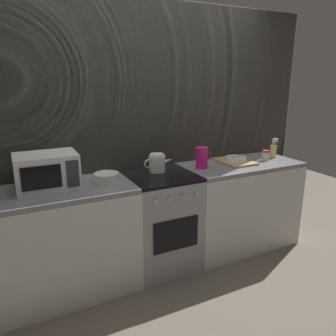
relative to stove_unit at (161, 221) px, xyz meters
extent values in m
plane|color=#6B6054|center=(0.00, 0.00, -0.45)|extent=(8.00, 8.00, 0.00)
cube|color=#B2AD9E|center=(0.00, 0.33, 0.75)|extent=(3.60, 0.05, 2.40)
cube|color=silver|center=(0.00, 0.30, 0.75)|extent=(3.58, 0.01, 2.39)
cube|color=silver|center=(-0.90, 0.00, -0.02)|extent=(1.20, 0.60, 0.86)
cube|color=gray|center=(-0.90, 0.00, 0.43)|extent=(1.20, 0.60, 0.04)
cube|color=#9E9EA3|center=(0.00, 0.00, -0.01)|extent=(0.60, 0.60, 0.87)
cube|color=black|center=(0.00, 0.00, 0.44)|extent=(0.59, 0.59, 0.03)
cube|color=black|center=(0.00, -0.30, 0.00)|extent=(0.42, 0.01, 0.28)
cylinder|color=#B7B7BC|center=(-0.19, -0.32, 0.33)|extent=(0.04, 0.02, 0.04)
cylinder|color=#B7B7BC|center=(-0.06, -0.32, 0.33)|extent=(0.04, 0.02, 0.04)
cylinder|color=#B7B7BC|center=(0.06, -0.32, 0.33)|extent=(0.04, 0.02, 0.04)
cylinder|color=#B7B7BC|center=(0.19, -0.32, 0.33)|extent=(0.04, 0.02, 0.04)
cube|color=silver|center=(0.90, 0.00, -0.02)|extent=(1.20, 0.60, 0.86)
cube|color=gray|center=(0.90, 0.00, 0.43)|extent=(1.20, 0.60, 0.04)
cube|color=white|center=(-0.94, 0.08, 0.59)|extent=(0.46, 0.34, 0.27)
cube|color=black|center=(-0.99, -0.10, 0.59)|extent=(0.28, 0.01, 0.17)
cube|color=#333338|center=(-0.77, -0.10, 0.59)|extent=(0.09, 0.01, 0.21)
cylinder|color=white|center=(0.01, 0.10, 0.53)|extent=(0.15, 0.15, 0.15)
cylinder|color=white|center=(0.01, 0.10, 0.61)|extent=(0.13, 0.13, 0.02)
cone|color=white|center=(0.12, 0.10, 0.54)|extent=(0.10, 0.04, 0.05)
torus|color=white|center=(-0.07, 0.10, 0.53)|extent=(0.08, 0.01, 0.08)
cylinder|color=silver|center=(-0.49, -0.01, 0.49)|extent=(0.20, 0.20, 0.08)
cylinder|color=#E5197A|center=(0.44, 0.02, 0.55)|extent=(0.11, 0.11, 0.20)
torus|color=#E5197A|center=(0.51, 0.02, 0.56)|extent=(0.08, 0.01, 0.08)
cube|color=tan|center=(0.85, 0.05, 0.46)|extent=(0.30, 0.40, 0.02)
cylinder|color=white|center=(0.85, 0.03, 0.48)|extent=(0.22, 0.22, 0.01)
cylinder|color=white|center=(0.85, 0.03, 0.49)|extent=(0.21, 0.21, 0.01)
cylinder|color=white|center=(0.85, 0.03, 0.51)|extent=(0.21, 0.21, 0.01)
cylinder|color=silver|center=(0.87, 0.03, 0.52)|extent=(0.16, 0.07, 0.01)
cube|color=silver|center=(0.83, 0.04, 0.52)|extent=(0.16, 0.09, 0.00)
cylinder|color=silver|center=(1.20, -0.02, 0.49)|extent=(0.08, 0.08, 0.08)
cylinder|color=red|center=(1.20, -0.02, 0.55)|extent=(0.07, 0.07, 0.02)
cylinder|color=#E5CC72|center=(1.36, 0.04, 0.52)|extent=(0.06, 0.06, 0.13)
cylinder|color=#E5CC72|center=(1.36, 0.04, 0.60)|extent=(0.03, 0.03, 0.04)
cube|color=white|center=(1.38, 0.04, 0.64)|extent=(0.06, 0.02, 0.04)
camera|label=1|loc=(-1.17, -2.49, 1.27)|focal=34.64mm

